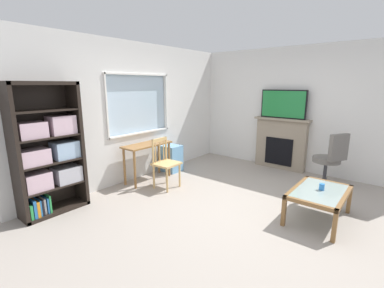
# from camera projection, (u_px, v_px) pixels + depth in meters

# --- Properties ---
(ground) EXTENTS (5.86, 5.58, 0.02)m
(ground) POSITION_uv_depth(u_px,v_px,m) (236.00, 208.00, 4.07)
(ground) COLOR #9E9389
(wall_back_with_window) EXTENTS (4.86, 0.15, 2.62)m
(wall_back_with_window) POSITION_uv_depth(u_px,v_px,m) (136.00, 113.00, 5.19)
(wall_back_with_window) COLOR silver
(wall_back_with_window) RESTS_ON ground
(wall_right) EXTENTS (0.12, 4.78, 2.62)m
(wall_right) POSITION_uv_depth(u_px,v_px,m) (297.00, 110.00, 5.66)
(wall_right) COLOR silver
(wall_right) RESTS_ON ground
(bookshelf) EXTENTS (0.90, 0.38, 1.88)m
(bookshelf) POSITION_uv_depth(u_px,v_px,m) (48.00, 154.00, 3.77)
(bookshelf) COLOR black
(bookshelf) RESTS_ON ground
(desk_under_window) EXTENTS (0.98, 0.40, 0.73)m
(desk_under_window) POSITION_uv_depth(u_px,v_px,m) (147.00, 150.00, 5.09)
(desk_under_window) COLOR olive
(desk_under_window) RESTS_ON ground
(wooden_chair) EXTENTS (0.44, 0.42, 0.90)m
(wooden_chair) POSITION_uv_depth(u_px,v_px,m) (165.00, 163.00, 4.77)
(wooden_chair) COLOR tan
(wooden_chair) RESTS_ON ground
(plastic_drawer_unit) EXTENTS (0.35, 0.40, 0.57)m
(plastic_drawer_unit) POSITION_uv_depth(u_px,v_px,m) (171.00, 158.00, 5.72)
(plastic_drawer_unit) COLOR #72ADDB
(plastic_drawer_unit) RESTS_ON ground
(fireplace) EXTENTS (0.26, 1.18, 1.12)m
(fireplace) POSITION_uv_depth(u_px,v_px,m) (281.00, 143.00, 5.86)
(fireplace) COLOR gray
(fireplace) RESTS_ON ground
(tv) EXTENTS (0.06, 0.97, 0.60)m
(tv) POSITION_uv_depth(u_px,v_px,m) (283.00, 104.00, 5.66)
(tv) COLOR black
(tv) RESTS_ON fireplace
(office_chair) EXTENTS (0.60, 0.62, 1.00)m
(office_chair) POSITION_uv_depth(u_px,v_px,m) (331.00, 157.00, 4.80)
(office_chair) COLOR slate
(office_chair) RESTS_ON ground
(coffee_table) EXTENTS (1.00, 0.66, 0.43)m
(coffee_table) POSITION_uv_depth(u_px,v_px,m) (319.00, 194.00, 3.64)
(coffee_table) COLOR #8C9E99
(coffee_table) RESTS_ON ground
(sippy_cup) EXTENTS (0.07, 0.07, 0.09)m
(sippy_cup) POSITION_uv_depth(u_px,v_px,m) (322.00, 187.00, 3.63)
(sippy_cup) COLOR #337FD6
(sippy_cup) RESTS_ON coffee_table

